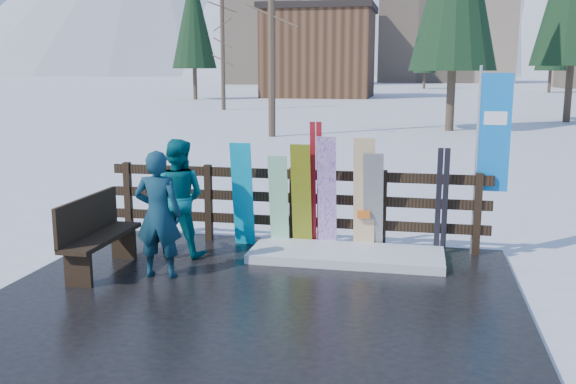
% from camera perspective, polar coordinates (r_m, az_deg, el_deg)
% --- Properties ---
extents(ground, '(700.00, 700.00, 0.00)m').
position_cam_1_polar(ground, '(7.50, -2.86, -9.66)').
color(ground, white).
rests_on(ground, ground).
extents(deck, '(6.00, 5.00, 0.08)m').
position_cam_1_polar(deck, '(7.49, -2.87, -9.37)').
color(deck, black).
rests_on(deck, ground).
extents(fence, '(5.60, 0.10, 1.15)m').
position_cam_1_polar(fence, '(9.36, 0.47, -0.78)').
color(fence, black).
rests_on(fence, deck).
extents(snow_patch, '(2.61, 1.00, 0.12)m').
position_cam_1_polar(snow_patch, '(8.80, 5.21, -5.60)').
color(snow_patch, white).
rests_on(snow_patch, deck).
extents(bench, '(0.41, 1.50, 0.97)m').
position_cam_1_polar(bench, '(8.51, -16.70, -3.43)').
color(bench, black).
rests_on(bench, deck).
extents(snowboard_0, '(0.30, 0.25, 1.53)m').
position_cam_1_polar(snowboard_0, '(9.29, -4.05, -0.23)').
color(snowboard_0, '#03A8D1').
rests_on(snowboard_0, deck).
extents(snowboard_1, '(0.27, 0.25, 1.36)m').
position_cam_1_polar(snowboard_1, '(9.18, -0.83, -0.88)').
color(snowboard_1, white).
rests_on(snowboard_1, deck).
extents(snowboard_2, '(0.28, 0.29, 1.53)m').
position_cam_1_polar(snowboard_2, '(9.10, 1.20, -0.44)').
color(snowboard_2, '#D0DC10').
rests_on(snowboard_2, deck).
extents(snowboard_3, '(0.26, 0.30, 1.65)m').
position_cam_1_polar(snowboard_3, '(9.03, 3.48, -0.17)').
color(snowboard_3, white).
rests_on(snowboard_3, deck).
extents(snowboard_4, '(0.28, 0.38, 1.44)m').
position_cam_1_polar(snowboard_4, '(8.98, 7.58, -0.98)').
color(snowboard_4, black).
rests_on(snowboard_4, deck).
extents(snowboard_5, '(0.29, 0.32, 1.64)m').
position_cam_1_polar(snowboard_5, '(8.97, 6.77, -0.32)').
color(snowboard_5, silver).
rests_on(snowboard_5, deck).
extents(ski_pair_a, '(0.16, 0.23, 1.84)m').
position_cam_1_polar(ski_pair_a, '(9.11, 2.53, 0.54)').
color(ski_pair_a, maroon).
rests_on(ski_pair_a, deck).
extents(ski_pair_b, '(0.17, 0.19, 1.51)m').
position_cam_1_polar(ski_pair_b, '(9.03, 13.51, -0.88)').
color(ski_pair_b, black).
rests_on(ski_pair_b, deck).
extents(rental_flag, '(0.45, 0.04, 2.60)m').
position_cam_1_polar(rental_flag, '(9.14, 17.53, 4.44)').
color(rental_flag, silver).
rests_on(rental_flag, deck).
extents(person_front, '(0.62, 0.44, 1.59)m').
position_cam_1_polar(person_front, '(8.03, -11.46, -1.97)').
color(person_front, '#144F5C').
rests_on(person_front, deck).
extents(person_back, '(0.80, 0.62, 1.63)m').
position_cam_1_polar(person_back, '(8.91, -9.81, -0.52)').
color(person_back, '#06616A').
rests_on(person_back, deck).
extents(resort_buildings, '(73.00, 87.60, 22.60)m').
position_cam_1_polar(resort_buildings, '(122.42, 11.68, 13.99)').
color(resort_buildings, tan).
rests_on(resort_buildings, ground).
extents(trees, '(42.09, 68.69, 12.93)m').
position_cam_1_polar(trees, '(53.84, 13.99, 13.67)').
color(trees, '#382B1E').
rests_on(trees, ground).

